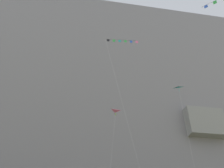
{
  "coord_description": "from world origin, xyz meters",
  "views": [
    {
      "loc": [
        -3.01,
        -3.11,
        1.62
      ],
      "look_at": [
        1.26,
        22.21,
        19.76
      ],
      "focal_mm": 39.88,
      "sensor_mm": 36.0,
      "label": 1
    }
  ],
  "objects": [
    {
      "name": "kite_delta_mid_right",
      "position": [
        2.78,
        29.3,
        18.21
      ],
      "size": [
        2.89,
        4.81,
        19.51
      ],
      "color": "pink",
      "rests_on": "ground"
    },
    {
      "name": "cliff_face",
      "position": [
        -0.01,
        65.06,
        38.25
      ],
      "size": [
        180.0,
        30.9,
        76.6
      ],
      "color": "gray",
      "rests_on": "ground"
    },
    {
      "name": "kite_banner_high_right",
      "position": [
        3.12,
        23.12,
        26.49
      ],
      "size": [
        5.28,
        4.02,
        29.09
      ],
      "color": "black",
      "rests_on": "ground"
    },
    {
      "name": "kite_delta_front_field",
      "position": [
        13.82,
        29.08,
        24.14
      ],
      "size": [
        1.64,
        1.41,
        25.24
      ],
      "color": "teal",
      "rests_on": "ground"
    }
  ]
}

